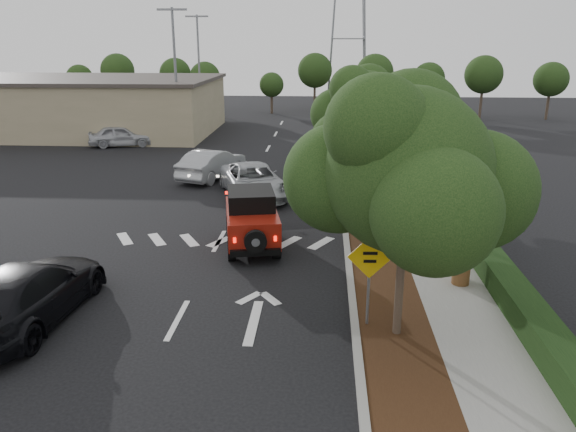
# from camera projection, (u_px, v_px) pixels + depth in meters

# --- Properties ---
(ground) EXTENTS (120.00, 120.00, 0.00)m
(ground) POSITION_uv_depth(u_px,v_px,m) (178.00, 320.00, 14.64)
(ground) COLOR black
(ground) RESTS_ON ground
(curb) EXTENTS (0.20, 70.00, 0.15)m
(curb) POSITION_uv_depth(u_px,v_px,m) (342.00, 197.00, 25.75)
(curb) COLOR #9E9B93
(curb) RESTS_ON ground
(planting_strip) EXTENTS (1.80, 70.00, 0.12)m
(planting_strip) POSITION_uv_depth(u_px,v_px,m) (364.00, 197.00, 25.69)
(planting_strip) COLOR black
(planting_strip) RESTS_ON ground
(sidewalk) EXTENTS (2.00, 70.00, 0.12)m
(sidewalk) POSITION_uv_depth(u_px,v_px,m) (406.00, 198.00, 25.57)
(sidewalk) COLOR gray
(sidewalk) RESTS_ON ground
(hedge) EXTENTS (0.80, 70.00, 0.80)m
(hedge) POSITION_uv_depth(u_px,v_px,m) (437.00, 192.00, 25.38)
(hedge) COLOR black
(hedge) RESTS_ON ground
(commercial_building) EXTENTS (22.00, 12.00, 4.00)m
(commercial_building) POSITION_uv_depth(u_px,v_px,m) (71.00, 106.00, 43.56)
(commercial_building) COLOR gray
(commercial_building) RESTS_ON ground
(transmission_tower) EXTENTS (7.00, 4.00, 28.00)m
(transmission_tower) POSITION_uv_depth(u_px,v_px,m) (346.00, 107.00, 59.93)
(transmission_tower) COLOR slate
(transmission_tower) RESTS_ON ground
(street_tree_near) EXTENTS (3.80, 3.80, 5.92)m
(street_tree_near) POSITION_uv_depth(u_px,v_px,m) (396.00, 337.00, 13.82)
(street_tree_near) COLOR black
(street_tree_near) RESTS_ON ground
(street_tree_mid) EXTENTS (3.20, 3.20, 5.32)m
(street_tree_mid) POSITION_uv_depth(u_px,v_px,m) (373.00, 240.00, 20.48)
(street_tree_mid) COLOR black
(street_tree_mid) RESTS_ON ground
(street_tree_far) EXTENTS (3.40, 3.40, 5.62)m
(street_tree_far) POSITION_uv_depth(u_px,v_px,m) (362.00, 193.00, 26.66)
(street_tree_far) COLOR black
(street_tree_far) RESTS_ON ground
(light_pole_a) EXTENTS (2.00, 0.22, 9.00)m
(light_pole_a) POSITION_uv_depth(u_px,v_px,m) (180.00, 142.00, 39.77)
(light_pole_a) COLOR slate
(light_pole_a) RESTS_ON ground
(light_pole_b) EXTENTS (2.00, 0.22, 9.00)m
(light_pole_b) POSITION_uv_depth(u_px,v_px,m) (202.00, 119.00, 51.25)
(light_pole_b) COLOR slate
(light_pole_b) RESTS_ON ground
(red_jeep) EXTENTS (2.33, 4.04, 1.98)m
(red_jeep) POSITION_uv_depth(u_px,v_px,m) (251.00, 218.00, 19.69)
(red_jeep) COLOR black
(red_jeep) RESTS_ON ground
(silver_suv_ahead) EXTENTS (4.09, 5.82, 1.48)m
(silver_suv_ahead) POSITION_uv_depth(u_px,v_px,m) (253.00, 181.00, 25.92)
(silver_suv_ahead) COLOR #A7AAAE
(silver_suv_ahead) RESTS_ON ground
(black_suv_oncoming) EXTENTS (2.54, 5.55, 1.57)m
(black_suv_oncoming) POSITION_uv_depth(u_px,v_px,m) (27.00, 293.00, 14.39)
(black_suv_oncoming) COLOR black
(black_suv_oncoming) RESTS_ON ground
(silver_sedan_oncoming) EXTENTS (3.11, 4.92, 1.53)m
(silver_sedan_oncoming) POSITION_uv_depth(u_px,v_px,m) (212.00, 164.00, 29.26)
(silver_sedan_oncoming) COLOR #9B9DA2
(silver_sedan_oncoming) RESTS_ON ground
(parked_suv) EXTENTS (4.57, 2.86, 1.45)m
(parked_suv) POSITION_uv_depth(u_px,v_px,m) (121.00, 136.00, 38.04)
(parked_suv) COLOR #B6B8BF
(parked_suv) RESTS_ON ground
(speed_hump_sign) EXTENTS (1.12, 0.10, 2.37)m
(speed_hump_sign) POSITION_uv_depth(u_px,v_px,m) (369.00, 268.00, 13.73)
(speed_hump_sign) COLOR slate
(speed_hump_sign) RESTS_ON ground
(terracotta_planter) EXTENTS (0.64, 0.64, 1.12)m
(terracotta_planter) POSITION_uv_depth(u_px,v_px,m) (462.00, 263.00, 16.35)
(terracotta_planter) COLOR brown
(terracotta_planter) RESTS_ON ground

